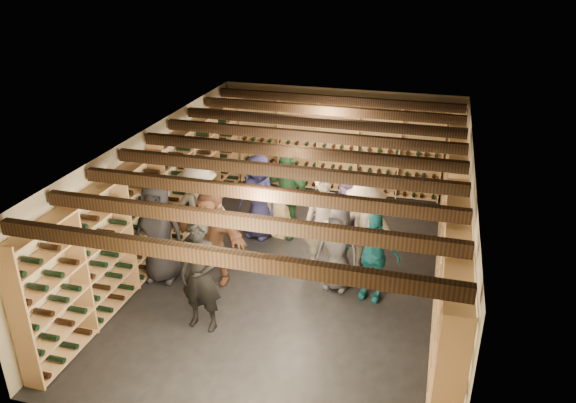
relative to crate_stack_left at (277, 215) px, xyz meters
The scene contains 21 objects.
ground 1.55m from the crate_stack_left, 60.93° to the right, with size 8.00×8.00×0.00m, color black.
walls 1.68m from the crate_stack_left, 60.93° to the right, with size 5.52×8.02×2.40m.
ceiling 2.47m from the crate_stack_left, 60.93° to the right, with size 5.50×8.00×0.01m, color beige.
ceiling_joists 2.36m from the crate_stack_left, 60.93° to the right, with size 5.40×7.12×0.18m.
wine_rack_left 2.35m from the crate_stack_left, 144.86° to the right, with size 0.32×7.50×2.15m.
wine_rack_right 3.60m from the crate_stack_left, 21.54° to the right, with size 0.32×7.50×2.15m.
wine_rack_back 2.71m from the crate_stack_left, 74.06° to the left, with size 4.70×0.30×2.15m.
crate_stack_left is the anchor object (origin of this frame).
crate_stack_right 1.70m from the crate_stack_left, 20.59° to the left, with size 0.51×0.35×0.51m.
crate_loose 1.98m from the crate_stack_left, 57.53° to the left, with size 0.50×0.33×0.17m, color tan.
person_0 2.64m from the crate_stack_left, 124.19° to the right, with size 0.89×0.58×1.81m, color black.
person_1 3.25m from the crate_stack_left, 94.05° to the right, with size 0.66×0.43×1.81m, color black.
person_3 2.28m from the crate_stack_left, 32.17° to the right, with size 1.18×0.68×1.82m, color beige.
person_4 2.75m from the crate_stack_left, 39.42° to the right, with size 0.92×0.38×1.57m, color #166472.
person_5 2.06m from the crate_stack_left, 107.35° to the right, with size 1.56×0.50×1.68m, color brown.
person_6 0.57m from the crate_stack_left, 151.54° to the right, with size 0.83×0.54×1.71m, color #1E1F46.
person_7 1.73m from the crate_stack_left, 44.31° to the right, with size 0.68×0.45×1.87m, color gray.
person_9 1.74m from the crate_stack_left, 131.58° to the right, with size 1.20×0.69×1.86m, color #A59E96.
person_10 0.49m from the crate_stack_left, ahead, with size 1.03×0.43×1.76m, color #244C2E.
person_11 1.77m from the crate_stack_left, 25.66° to the right, with size 1.54×0.49×1.66m, color slate.
person_12 2.23m from the crate_stack_left, 46.42° to the right, with size 0.72×0.47×1.48m, color #37353A.
Camera 1 is at (2.17, -8.36, 5.31)m, focal length 35.00 mm.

